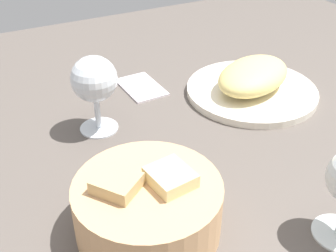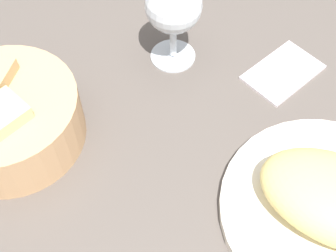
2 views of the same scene
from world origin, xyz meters
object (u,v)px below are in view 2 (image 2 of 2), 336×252
object	(u,v)px
bread_basket	(7,118)
plate	(330,212)
wine_glass_near	(174,8)
folded_napkin	(283,71)

from	to	relation	value
bread_basket	plate	bearing A→B (deg)	-145.24
wine_glass_near	folded_napkin	bearing A→B (deg)	-141.00
plate	wine_glass_near	xyz separation A→B (cm)	(30.93, -2.05, 8.40)
plate	bread_basket	size ratio (longest dim) A/B	1.38
wine_glass_near	folded_napkin	size ratio (longest dim) A/B	1.23
plate	wine_glass_near	bearing A→B (deg)	-3.79
bread_basket	folded_napkin	distance (cm)	38.28
plate	bread_basket	xyz separation A→B (cm)	(33.03, 22.92, 3.22)
wine_glass_near	folded_napkin	xyz separation A→B (cm)	(-12.59, -10.20, -8.70)
plate	wine_glass_near	world-z (taller)	wine_glass_near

